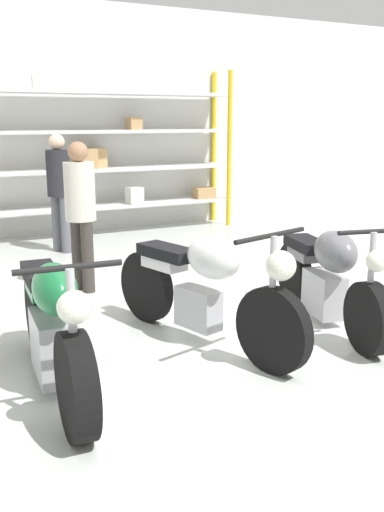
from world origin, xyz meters
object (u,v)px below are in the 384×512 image
(shelving_rack, at_px, (110,152))
(motorcycle_grey, at_px, (327,275))
(motorcycle_green, at_px, (54,327))
(person_near_rack, at_px, (80,205))
(person_browsing, at_px, (59,184))
(motorcycle_white, at_px, (204,286))

(shelving_rack, xyz_separation_m, motorcycle_grey, (0.31, -4.94, -0.85))
(motorcycle_green, relative_size, person_near_rack, 1.27)
(person_browsing, distance_m, person_near_rack, 1.95)
(motorcycle_white, xyz_separation_m, person_browsing, (-0.19, 3.86, 0.45))
(motorcycle_white, bearing_deg, shelving_rack, 154.22)
(motorcycle_green, bearing_deg, shelving_rack, 160.61)
(shelving_rack, distance_m, person_browsing, 1.54)
(person_browsing, height_order, person_near_rack, person_browsing)
(shelving_rack, bearing_deg, motorcycle_green, -113.06)
(shelving_rack, height_order, motorcycle_white, shelving_rack)
(motorcycle_grey, xyz_separation_m, person_near_rack, (-1.67, 1.99, 0.48))
(motorcycle_green, bearing_deg, person_near_rack, 162.76)
(person_browsing, bearing_deg, person_near_rack, 55.00)
(motorcycle_white, distance_m, motorcycle_grey, 1.22)
(person_near_rack, bearing_deg, motorcycle_grey, 110.72)
(motorcycle_green, bearing_deg, motorcycle_white, 104.38)
(shelving_rack, xyz_separation_m, motorcycle_white, (-0.90, -4.88, -0.80))
(shelving_rack, relative_size, motorcycle_green, 2.09)
(motorcycle_white, height_order, person_browsing, person_browsing)
(motorcycle_green, xyz_separation_m, person_browsing, (1.09, 4.10, 0.50))
(motorcycle_white, bearing_deg, motorcycle_grey, 71.87)
(shelving_rack, bearing_deg, person_browsing, -136.88)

